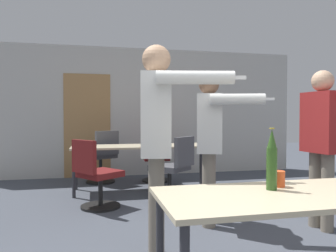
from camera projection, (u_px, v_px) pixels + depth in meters
back_wall at (141, 112)px, 6.77m from camera, size 6.65×0.12×2.60m
conference_table_near at (297, 204)px, 2.03m from camera, size 1.73×0.73×0.73m
conference_table_far at (143, 149)px, 5.34m from camera, size 2.28×0.68×0.73m
person_left_plaid at (210, 135)px, 3.65m from camera, size 0.72×0.84×1.67m
person_right_polo at (158, 129)px, 2.76m from camera, size 0.78×0.74×1.81m
person_near_casual at (323, 133)px, 3.49m from camera, size 0.82×0.60×1.70m
office_chair_far_right at (157, 160)px, 6.02m from camera, size 0.52×0.56×0.90m
office_chair_far_left at (174, 170)px, 4.74m from camera, size 0.68×0.69×0.92m
office_chair_side_rolled at (96, 177)px, 4.27m from camera, size 0.69×0.67×0.91m
office_chair_near_pushed at (102, 158)px, 5.91m from camera, size 0.63×0.66×0.95m
beer_bottle at (272, 161)px, 2.10m from camera, size 0.07×0.07×0.40m
drink_cup at (278, 179)px, 2.19m from camera, size 0.09×0.09×0.11m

